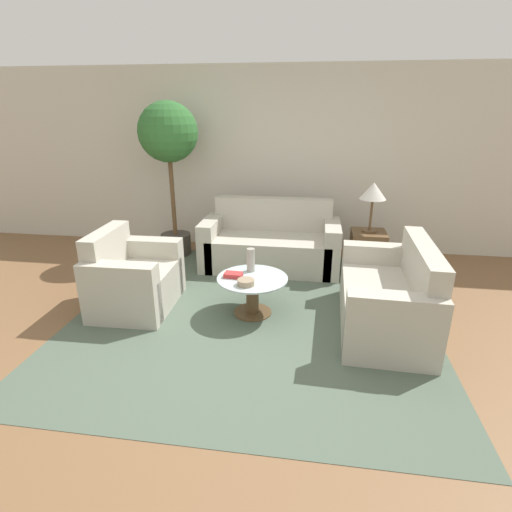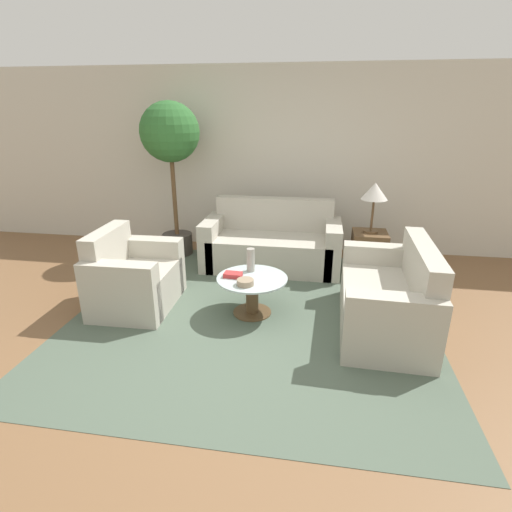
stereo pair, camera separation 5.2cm
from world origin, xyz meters
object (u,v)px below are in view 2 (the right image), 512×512
Objects in this scene: potted_plant at (171,144)px; vase at (250,260)px; coffee_table at (252,290)px; table_lamp at (375,193)px; armchair at (132,280)px; sofa_main at (272,245)px; loveseat at (392,301)px; bowl at (245,282)px; book_stack at (233,275)px.

vase is at bearing -47.49° from potted_plant.
table_lamp is (1.30, 1.35, 0.78)m from coffee_table.
sofa_main is at bearing -45.10° from armchair.
sofa_main is 1.93m from potted_plant.
loveseat is at bearing -3.47° from coffee_table.
table_lamp is at bearing 49.10° from bowl.
armchair is at bearing -152.38° from table_lamp.
book_stack reaches higher than coffee_table.
sofa_main is 1.99m from loveseat.
potted_plant is at bearing 170.17° from sofa_main.
potted_plant is at bearing 130.40° from coffee_table.
table_lamp reaches higher than loveseat.
sofa_main reaches higher than armchair.
sofa_main is 7.16× the size of vase.
loveseat reaches higher than coffee_table.
loveseat is 0.70× the size of potted_plant.
table_lamp is (2.61, 1.37, 0.75)m from armchair.
sofa_main is at bearing 88.50° from coffee_table.
table_lamp is at bearing -6.03° from potted_plant.
armchair is 2.68m from loveseat.
loveseat is at bearing 1.47° from book_stack.
potted_plant is 12.76× the size of bowl.
bowl is at bearing -92.59° from sofa_main.
vase is (-0.08, -1.22, 0.24)m from sofa_main.
potted_plant reaches higher than sofa_main.
potted_plant is (-2.69, 0.28, 0.52)m from table_lamp.
loveseat reaches higher than vase.
table_lamp is (-0.07, 1.43, 0.75)m from loveseat.
table_lamp reaches higher than armchair.
armchair is at bearing 172.22° from bowl.
table_lamp reaches higher than vase.
loveseat is at bearing -31.88° from potted_plant.
armchair is 1.12m from book_stack.
armchair is at bearing -89.42° from loveseat.
bowl reaches higher than coffee_table.
vase is at bearing -93.94° from sofa_main.
armchair is 5.33× the size of book_stack.
sofa_main is 1.39m from coffee_table.
loveseat is 1.37m from coffee_table.
table_lamp reaches higher than bowl.
coffee_table is 2.03m from table_lamp.
coffee_table is 0.26m from book_stack.
vase is 1.34× the size of book_stack.
table_lamp is at bearing -63.63° from armchair.
book_stack is (1.12, 0.00, 0.13)m from armchair.
sofa_main is 1.24m from vase.
armchair is (-1.35, -1.40, 0.00)m from sofa_main.
sofa_main is 2.84× the size of table_lamp.
potted_plant is 2.24m from vase.
sofa_main reaches higher than coffee_table.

